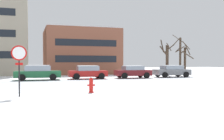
# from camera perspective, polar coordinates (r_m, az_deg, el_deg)

# --- Properties ---
(ground_plane) EXTENTS (120.00, 120.00, 0.00)m
(ground_plane) POSITION_cam_1_polar(r_m,az_deg,el_deg) (15.94, -13.70, -4.50)
(ground_plane) COLOR white
(road_surface) EXTENTS (80.00, 9.90, 0.00)m
(road_surface) POSITION_cam_1_polar(r_m,az_deg,el_deg) (19.86, -14.58, -3.27)
(road_surface) COLOR #B7BCC4
(road_surface) RESTS_ON ground
(stop_sign) EXTENTS (0.75, 0.15, 2.57)m
(stop_sign) POSITION_cam_1_polar(r_m,az_deg,el_deg) (13.47, -20.24, 1.98)
(stop_sign) COLOR black
(stop_sign) RESTS_ON ground
(fire_hydrant) EXTENTS (0.44, 0.30, 0.91)m
(fire_hydrant) POSITION_cam_1_polar(r_m,az_deg,el_deg) (14.35, -4.73, -3.32)
(fire_hydrant) COLOR red
(fire_hydrant) RESTS_ON ground
(parked_car_green) EXTENTS (4.37, 2.26, 1.45)m
(parked_car_green) POSITION_cam_1_polar(r_m,az_deg,el_deg) (25.41, -16.38, -0.53)
(parked_car_green) COLOR #1E6038
(parked_car_green) RESTS_ON ground
(parked_car_red) EXTENTS (3.98, 2.26, 1.39)m
(parked_car_red) POSITION_cam_1_polar(r_m,az_deg,el_deg) (26.26, -5.52, -0.45)
(parked_car_red) COLOR red
(parked_car_red) RESTS_ON ground
(parked_car_maroon) EXTENTS (3.89, 2.18, 1.36)m
(parked_car_maroon) POSITION_cam_1_polar(r_m,az_deg,el_deg) (27.53, 4.72, -0.36)
(parked_car_maroon) COLOR maroon
(parked_car_maroon) RESTS_ON ground
(parked_car_gray) EXTENTS (4.15, 2.22, 1.38)m
(parked_car_gray) POSITION_cam_1_polar(r_m,az_deg,el_deg) (30.00, 13.31, -0.21)
(parked_car_gray) COLOR slate
(parked_car_gray) RESTS_ON ground
(tree_far_mid) EXTENTS (1.96, 1.96, 5.19)m
(tree_far_mid) POSITION_cam_1_polar(r_m,az_deg,el_deg) (33.41, 15.12, 3.25)
(tree_far_mid) COLOR #423326
(tree_far_mid) RESTS_ON ground
(tree_far_right) EXTENTS (1.91, 1.88, 4.70)m
(tree_far_right) POSITION_cam_1_polar(r_m,az_deg,el_deg) (33.68, 12.24, 2.65)
(tree_far_right) COLOR #423326
(tree_far_right) RESTS_ON ground
(tree_far_left) EXTENTS (1.68, 1.91, 4.43)m
(tree_far_left) POSITION_cam_1_polar(r_m,az_deg,el_deg) (33.95, 16.17, 2.36)
(tree_far_left) COLOR #423326
(tree_far_left) RESTS_ON ground
(building_far_right) EXTENTS (10.42, 9.57, 6.59)m
(building_far_right) POSITION_cam_1_polar(r_m,az_deg,el_deg) (38.66, -7.21, 4.09)
(building_far_right) COLOR brown
(building_far_right) RESTS_ON ground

